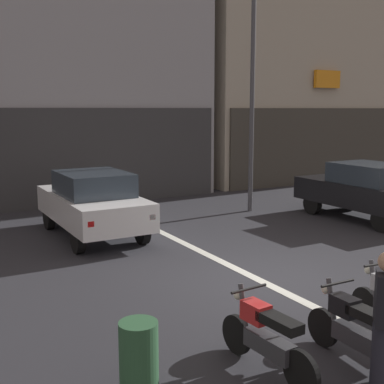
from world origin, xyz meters
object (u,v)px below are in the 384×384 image
car_red_down_street (117,166)px  motorcycle_red_row_leftmost (266,336)px  car_black_parked_kerbside (366,190)px  street_lamp (253,74)px  car_white_crossing_near (93,202)px  trash_bin (139,358)px  person_by_motorcycles (384,325)px  motorcycle_black_row_left_mid (355,329)px

car_red_down_street → motorcycle_red_row_leftmost: (-3.68, -14.66, -0.43)m
car_black_parked_kerbside → street_lamp: bearing=128.9°
car_white_crossing_near → trash_bin: bearing=-104.2°
motorcycle_red_row_leftmost → trash_bin: 1.56m
car_black_parked_kerbside → car_red_down_street: same height
person_by_motorcycles → trash_bin: 2.71m
person_by_motorcycles → trash_bin: person_by_motorcycles is taller
car_black_parked_kerbside → person_by_motorcycles: (-6.94, -6.46, -0.03)m
car_white_crossing_near → car_red_down_street: size_ratio=0.99×
trash_bin → car_white_crossing_near: bearing=75.8°
car_white_crossing_near → person_by_motorcycles: person_by_motorcycles is taller
car_red_down_street → motorcycle_red_row_leftmost: size_ratio=2.49×
car_white_crossing_near → trash_bin: (-1.78, -7.05, -0.46)m
car_black_parked_kerbside → person_by_motorcycles: 9.48m
car_white_crossing_near → motorcycle_red_row_leftmost: car_white_crossing_near is taller
motorcycle_red_row_leftmost → motorcycle_black_row_left_mid: 1.15m
street_lamp → person_by_motorcycles: size_ratio=4.14×
street_lamp → trash_bin: 11.17m
car_red_down_street → street_lamp: size_ratio=0.60×
car_red_down_street → trash_bin: 15.29m
car_red_down_street → motorcycle_black_row_left_mid: (-2.59, -15.05, -0.43)m
motorcycle_red_row_leftmost → person_by_motorcycles: 1.37m
motorcycle_black_row_left_mid → person_by_motorcycles: 0.84m
car_red_down_street → car_white_crossing_near: bearing=-115.1°
car_black_parked_kerbside → motorcycle_red_row_leftmost: bearing=-145.0°
person_by_motorcycles → motorcycle_black_row_left_mid: bearing=65.2°
car_red_down_street → motorcycle_black_row_left_mid: car_red_down_street is taller
person_by_motorcycles → trash_bin: (-2.30, 1.36, -0.43)m
car_black_parked_kerbside → motorcycle_black_row_left_mid: bearing=-138.9°
car_white_crossing_near → person_by_motorcycles: bearing=-86.4°
car_black_parked_kerbside → street_lamp: 4.76m
car_black_parked_kerbside → street_lamp: street_lamp is taller
street_lamp → car_red_down_street: bearing=105.9°
car_red_down_street → street_lamp: 7.62m
car_white_crossing_near → motorcycle_black_row_left_mid: bearing=-83.9°
car_red_down_street → motorcycle_black_row_left_mid: 15.28m
street_lamp → person_by_motorcycles: 10.83m
street_lamp → motorcycle_red_row_leftmost: street_lamp is taller
motorcycle_red_row_leftmost → person_by_motorcycles: bearing=-53.9°
car_white_crossing_near → street_lamp: 6.30m
street_lamp → car_black_parked_kerbside: bearing=-51.1°
motorcycle_red_row_leftmost → trash_bin: motorcycle_red_row_leftmost is taller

